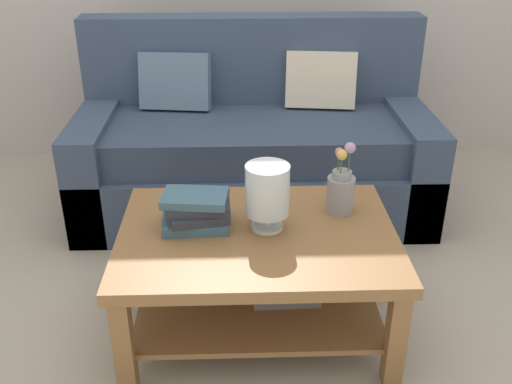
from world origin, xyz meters
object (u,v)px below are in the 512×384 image
(coffee_table, at_px, (258,259))
(flower_pitcher, at_px, (341,189))
(glass_hurricane_vase, at_px, (267,192))
(book_stack_main, at_px, (197,211))
(couch, at_px, (253,147))

(coffee_table, relative_size, flower_pitcher, 3.56)
(glass_hurricane_vase, bearing_deg, book_stack_main, 175.11)
(flower_pitcher, bearing_deg, book_stack_main, -169.67)
(glass_hurricane_vase, bearing_deg, flower_pitcher, 22.85)
(glass_hurricane_vase, distance_m, flower_pitcher, 0.35)
(couch, distance_m, coffee_table, 1.14)
(couch, bearing_deg, book_stack_main, -103.41)
(book_stack_main, relative_size, glass_hurricane_vase, 1.02)
(coffee_table, relative_size, glass_hurricane_vase, 4.06)
(coffee_table, xyz_separation_m, glass_hurricane_vase, (0.04, 0.03, 0.29))
(coffee_table, xyz_separation_m, book_stack_main, (-0.24, 0.05, 0.20))
(book_stack_main, distance_m, flower_pitcher, 0.61)
(couch, xyz_separation_m, flower_pitcher, (0.34, -0.98, 0.21))
(couch, bearing_deg, glass_hurricane_vase, -88.89)
(couch, height_order, coffee_table, couch)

